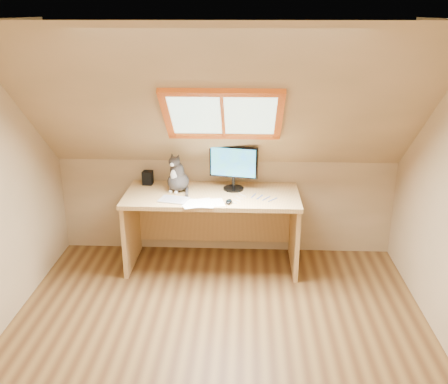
{
  "coord_description": "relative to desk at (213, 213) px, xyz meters",
  "views": [
    {
      "loc": [
        0.2,
        -3.17,
        2.46
      ],
      "look_at": [
        0.01,
        1.0,
        0.93
      ],
      "focal_mm": 40.0,
      "sensor_mm": 36.0,
      "label": 1
    }
  ],
  "objects": [
    {
      "name": "desk_speaker",
      "position": [
        -0.68,
        0.18,
        0.3
      ],
      "size": [
        0.11,
        0.11,
        0.14
      ],
      "primitive_type": "cube",
      "rotation": [
        0.0,
        0.0,
        -0.09
      ],
      "color": "black",
      "rests_on": "desk"
    },
    {
      "name": "monitor",
      "position": [
        0.21,
        0.06,
        0.49
      ],
      "size": [
        0.48,
        0.2,
        0.44
      ],
      "color": "black",
      "rests_on": "desk"
    },
    {
      "name": "cat",
      "position": [
        -0.34,
        0.0,
        0.37
      ],
      "size": [
        0.3,
        0.32,
        0.4
      ],
      "color": "#3F3937",
      "rests_on": "desk"
    },
    {
      "name": "mouse",
      "position": [
        0.17,
        -0.32,
        0.25
      ],
      "size": [
        0.07,
        0.11,
        0.03
      ],
      "primitive_type": "ellipsoid",
      "rotation": [
        0.0,
        0.0,
        -0.12
      ],
      "color": "black",
      "rests_on": "desk"
    },
    {
      "name": "papers",
      "position": [
        -0.07,
        -0.33,
        0.23
      ],
      "size": [
        0.35,
        0.3,
        0.01
      ],
      "color": "white",
      "rests_on": "desk"
    },
    {
      "name": "room_shell",
      "position": [
        0.12,
        -1.54,
        0.89
      ],
      "size": [
        3.52,
        3.52,
        2.41
      ],
      "color": "tan",
      "rests_on": "ground"
    },
    {
      "name": "desk",
      "position": [
        0.0,
        0.0,
        0.0
      ],
      "size": [
        1.7,
        0.74,
        0.78
      ],
      "color": "tan",
      "rests_on": "ground"
    },
    {
      "name": "cables",
      "position": [
        0.4,
        -0.19,
        0.24
      ],
      "size": [
        0.51,
        0.26,
        0.01
      ],
      "color": "silver",
      "rests_on": "desk"
    },
    {
      "name": "ground",
      "position": [
        0.12,
        -1.45,
        -0.54
      ],
      "size": [
        3.5,
        3.5,
        0.0
      ],
      "primitive_type": "plane",
      "color": "brown",
      "rests_on": "ground"
    },
    {
      "name": "graphics_tablet",
      "position": [
        -0.35,
        -0.27,
        0.24
      ],
      "size": [
        0.3,
        0.24,
        0.01
      ],
      "primitive_type": "cube",
      "rotation": [
        0.0,
        0.0,
        -0.22
      ],
      "color": "#B2B2B7",
      "rests_on": "desk"
    }
  ]
}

